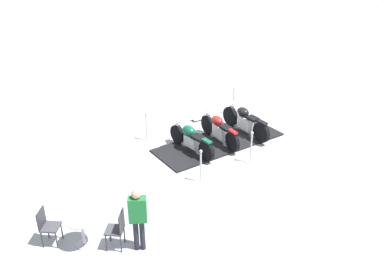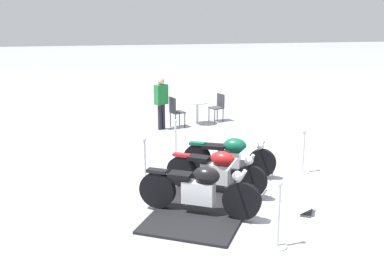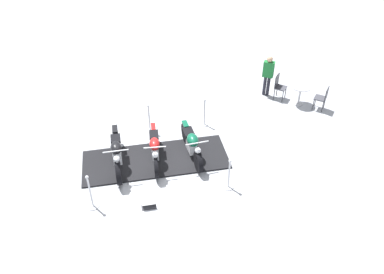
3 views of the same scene
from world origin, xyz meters
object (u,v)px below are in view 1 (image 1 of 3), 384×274
Objects in this scene: info_placard at (197,119)px; cafe_chair_across_table at (47,225)px; motorcycle_maroon at (219,129)px; stanchion_right_rear at (147,131)px; cafe_chair_near_table at (118,227)px; motorcycle_black at (245,121)px; cafe_table at (82,225)px; stanchion_left_mid at (251,152)px; motorcycle_forest at (191,138)px; stanchion_right_front at (233,105)px; stanchion_left_rear at (201,170)px; bystander_person at (138,215)px.

cafe_chair_across_table is at bearing -151.97° from info_placard.
stanchion_right_rear is at bearing 55.24° from motorcycle_maroon.
motorcycle_maroon is 1.82× the size of stanchion_right_rear.
motorcycle_maroon is at bearing -111.25° from cafe_chair_near_table.
motorcycle_black reaches higher than cafe_table.
stanchion_right_rear is 3.69m from stanchion_left_mid.
motorcycle_black is 1.98m from stanchion_left_mid.
stanchion_right_front is at bearing -67.48° from motorcycle_forest.
motorcycle_black is at bearing 52.36° from cafe_chair_across_table.
stanchion_left_mid is at bearing -59.62° from stanchion_right_front.
info_placard is (-0.90, 2.27, -0.45)m from motorcycle_forest.
motorcycle_maroon is 2.46m from stanchion_right_rear.
motorcycle_forest is (-0.54, -1.01, -0.01)m from motorcycle_maroon.
motorcycle_maroon is 2.50m from stanchion_left_rear.
stanchion_right_front reaches higher than stanchion_right_rear.
motorcycle_maroon is 1.81× the size of stanchion_left_rear.
stanchion_left_mid is (0.87, -1.77, -0.14)m from motorcycle_black.
motorcycle_maroon is 6.57m from cafe_chair_across_table.
motorcycle_maroon reaches higher than cafe_chair_across_table.
stanchion_right_front reaches higher than motorcycle_black.
info_placard is 7.21m from cafe_chair_near_table.
motorcycle_black is 2.29m from motorcycle_forest.
stanchion_left_rear is 4.44m from cafe_chair_across_table.
cafe_chair_across_table is at bearing 0.30° from cafe_chair_near_table.
info_placard is at bearing 21.12° from motorcycle_black.
stanchion_right_rear is at bearing -86.20° from cafe_chair_near_table.
stanchion_right_front is 8.87m from cafe_chair_across_table.
stanchion_left_mid reaches higher than motorcycle_forest.
stanchion_right_rear is 2.35× the size of info_placard.
info_placard is 7.20m from bystander_person.
stanchion_left_rear is at bearing 134.38° from motorcycle_maroon.
cafe_chair_across_table is at bearing 109.47° from motorcycle_maroon.
stanchion_left_mid reaches higher than stanchion_left_rear.
info_placard is 0.27× the size of bystander_person.
info_placard is at bearing 95.46° from cafe_table.
cafe_table is 0.46× the size of bystander_person.
cafe_table is at bearing -146.06° from info_placard.
bystander_person is at bearing 20.80° from cafe_table.
cafe_table is 0.82m from cafe_chair_across_table.
motorcycle_black is 6.80m from cafe_chair_near_table.
motorcycle_maroon reaches higher than cafe_table.
motorcycle_black reaches higher than motorcycle_forest.
stanchion_left_mid is at bearing 2.65° from stanchion_right_rear.
motorcycle_black is 3.45m from stanchion_left_rear.
motorcycle_maroon is 2.45m from stanchion_right_front.
motorcycle_forest is 1.86× the size of stanchion_left_mid.
stanchion_left_mid is (1.86, -3.18, 0.01)m from stanchion_right_front.
stanchion_right_rear is 5.51m from cafe_chair_across_table.
cafe_table is at bearing 108.25° from motorcycle_black.
stanchion_right_rear is at bearing 21.87° from motorcycle_forest.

